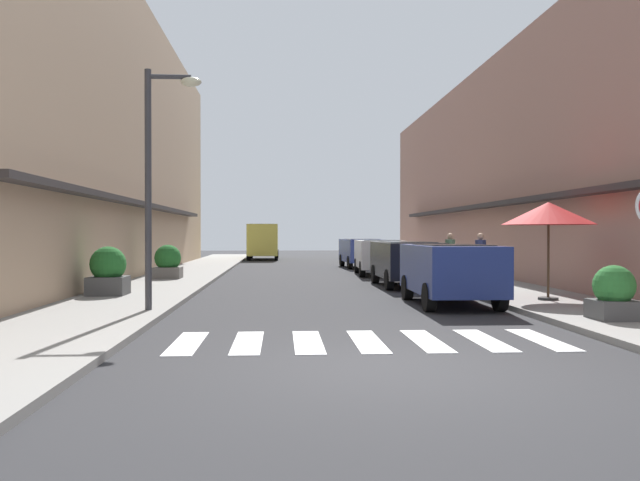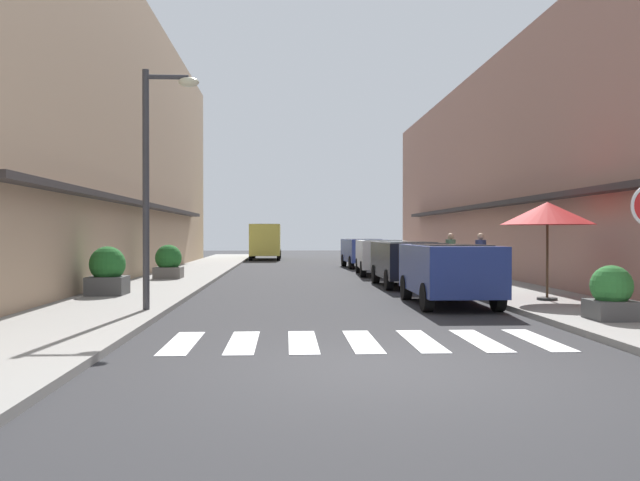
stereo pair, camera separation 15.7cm
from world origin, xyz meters
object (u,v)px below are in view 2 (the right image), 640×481
(planter_corner, at_px, (611,294))
(planter_midblock, at_px, (107,272))
(pedestrian_walking_far, at_px, (481,258))
(parked_car_far, at_px, (380,253))
(planter_far, at_px, (168,262))
(street_lamp, at_px, (155,162))
(pedestrian_walking_near, at_px, (451,256))
(parked_car_distant, at_px, (363,250))
(parked_car_near, at_px, (449,267))
(cafe_umbrella, at_px, (547,214))
(delivery_van, at_px, (266,239))
(parked_car_mid, at_px, (406,258))

(planter_corner, xyz_separation_m, planter_midblock, (-10.77, 5.52, 0.13))
(pedestrian_walking_far, bearing_deg, parked_car_far, 51.87)
(planter_far, bearing_deg, pedestrian_walking_far, -19.03)
(parked_car_far, height_order, street_lamp, street_lamp)
(planter_midblock, bearing_deg, pedestrian_walking_near, 23.52)
(parked_car_distant, bearing_deg, pedestrian_walking_far, -80.11)
(planter_corner, bearing_deg, pedestrian_walking_near, 92.59)
(parked_car_near, relative_size, street_lamp, 0.78)
(cafe_umbrella, bearing_deg, parked_car_far, 101.86)
(parked_car_near, distance_m, street_lamp, 7.24)
(delivery_van, xyz_separation_m, planter_far, (-2.89, -19.83, -0.71))
(street_lamp, relative_size, pedestrian_walking_near, 3.11)
(cafe_umbrella, bearing_deg, pedestrian_walking_far, 92.53)
(planter_far, distance_m, pedestrian_walking_near, 10.02)
(planter_midblock, relative_size, planter_far, 1.05)
(pedestrian_walking_near, bearing_deg, pedestrian_walking_far, -29.81)
(pedestrian_walking_near, xyz_separation_m, pedestrian_walking_far, (0.50, -1.78, 0.00))
(parked_car_mid, distance_m, cafe_umbrella, 6.19)
(parked_car_mid, bearing_deg, pedestrian_walking_far, -22.05)
(planter_corner, bearing_deg, parked_car_near, 120.80)
(pedestrian_walking_near, bearing_deg, delivery_van, 152.51)
(parked_car_near, height_order, parked_car_distant, same)
(parked_car_far, height_order, pedestrian_walking_near, pedestrian_walking_near)
(parked_car_distant, bearing_deg, cafe_umbrella, -82.08)
(parked_car_distant, height_order, cafe_umbrella, cafe_umbrella)
(pedestrian_walking_near, bearing_deg, cafe_umbrella, -39.13)
(parked_car_near, relative_size, planter_far, 3.28)
(parked_car_mid, height_order, pedestrian_walking_near, pedestrian_walking_near)
(planter_midblock, bearing_deg, parked_car_near, -12.49)
(planter_corner, distance_m, pedestrian_walking_near, 10.03)
(parked_car_distant, xyz_separation_m, street_lamp, (-6.68, -18.77, 2.32))
(planter_corner, bearing_deg, parked_car_far, 98.17)
(street_lamp, distance_m, pedestrian_walking_far, 11.04)
(cafe_umbrella, height_order, planter_far, cafe_umbrella)
(planter_corner, xyz_separation_m, pedestrian_walking_far, (0.04, 8.23, 0.37))
(parked_car_distant, bearing_deg, parked_car_mid, -90.00)
(cafe_umbrella, bearing_deg, parked_car_distant, 97.92)
(street_lamp, distance_m, planter_midblock, 4.69)
(street_lamp, height_order, planter_far, street_lamp)
(parked_car_mid, height_order, planter_midblock, parked_car_mid)
(planter_midblock, height_order, pedestrian_walking_near, pedestrian_walking_near)
(pedestrian_walking_near, height_order, pedestrian_walking_far, same)
(parked_car_mid, bearing_deg, parked_car_distant, 90.00)
(street_lamp, bearing_deg, pedestrian_walking_far, 34.75)
(parked_car_mid, xyz_separation_m, pedestrian_walking_near, (1.70, 0.89, 0.05))
(parked_car_near, xyz_separation_m, cafe_umbrella, (2.40, -0.05, 1.29))
(street_lamp, relative_size, cafe_umbrella, 2.13)
(delivery_van, bearing_deg, parked_car_distant, -64.00)
(parked_car_mid, relative_size, street_lamp, 0.85)
(street_lamp, bearing_deg, parked_car_mid, 46.53)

